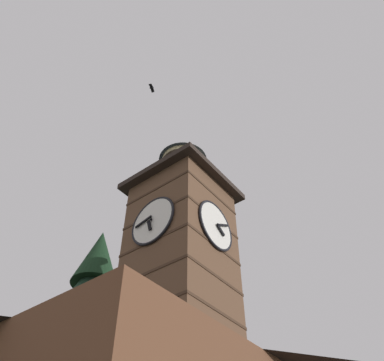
% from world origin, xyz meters
% --- Properties ---
extents(clock_tower, '(3.85, 3.85, 9.78)m').
position_xyz_m(clock_tower, '(1.65, -1.40, 10.95)').
color(clock_tower, brown).
rests_on(clock_tower, building_main).
extents(flying_bird_high, '(0.53, 0.34, 0.12)m').
position_xyz_m(flying_bird_high, '(3.52, -2.02, 19.62)').
color(flying_bird_high, black).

